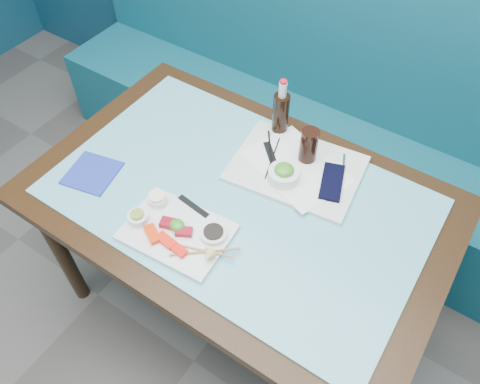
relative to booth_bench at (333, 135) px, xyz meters
The scene contains 34 objects.
booth_bench is the anchor object (origin of this frame).
dining_table 0.89m from the booth_bench, 90.00° to the right, with size 1.40×0.90×0.75m.
glass_top 0.92m from the booth_bench, 90.00° to the right, with size 1.22×0.76×0.01m, color #60B0C1.
sashimi_plate 1.15m from the booth_bench, 93.85° to the right, with size 0.32×0.23×0.02m, color silver.
salmon_left 1.21m from the booth_bench, 96.18° to the right, with size 0.07×0.03×0.02m, color red.
salmon_mid 1.20m from the booth_bench, 93.68° to the right, with size 0.07×0.03×0.02m, color #FF1F0A.
salmon_right 1.20m from the booth_bench, 91.13° to the right, with size 0.06×0.03×0.01m, color #F91909.
tuna_left 1.15m from the booth_bench, 95.46° to the right, with size 0.06×0.04×0.02m, color maroon.
tuna_right 1.15m from the booth_bench, 92.53° to the right, with size 0.05×0.03×0.02m, color maroon.
seaweed_garnish 1.14m from the booth_bench, 94.15° to the right, with size 0.05×0.04×0.03m, color #32891F.
ramekin_wasabi 1.20m from the booth_bench, 100.08° to the right, with size 0.06×0.06×0.03m, color white.
wasabi_fill 1.21m from the booth_bench, 100.08° to the right, with size 0.04×0.04×0.01m, color olive.
ramekin_ginger 1.12m from the booth_bench, 100.68° to the right, with size 0.06×0.06×0.03m, color white.
ginger_fill 1.12m from the booth_bench, 100.68° to the right, with size 0.05×0.05×0.01m, color #F8E1CC.
soy_dish 1.10m from the booth_bench, 88.17° to the right, with size 0.08×0.08×0.02m, color silver.
soy_fill 1.11m from the booth_bench, 88.17° to the right, with size 0.06×0.06×0.01m, color black.
lemon_wedge 1.18m from the booth_bench, 86.23° to the right, with size 0.04×0.04×0.03m, color #E3D46B.
chopstick_sleeve 1.05m from the booth_bench, 95.15° to the right, with size 0.12×0.02×0.00m, color black.
wooden_chopstick_a 1.16m from the booth_bench, 88.02° to the right, with size 0.01×0.01×0.20m, color #B17953.
wooden_chopstick_b 1.16m from the booth_bench, 87.49° to the right, with size 0.01×0.01×0.21m, color #A26F4C.
serving_tray 0.75m from the booth_bench, 80.54° to the right, with size 0.43×0.33×0.02m, color silver.
paper_placemat 0.76m from the booth_bench, 80.54° to the right, with size 0.34×0.24×0.00m, color white.
seaweed_bowl 0.83m from the booth_bench, 82.32° to the right, with size 0.11×0.11×0.04m, color white.
seaweed_salad 0.84m from the booth_bench, 82.32° to the right, with size 0.07×0.07×0.03m, color #3D8E20.
cola_glass 0.75m from the booth_bench, 78.70° to the right, with size 0.06×0.06×0.13m, color black.
navy_pouch 0.79m from the booth_bench, 69.19° to the right, with size 0.07×0.16×0.01m, color black.
fork 0.70m from the booth_bench, 66.04° to the right, with size 0.01×0.01×0.08m, color white.
black_chopstick_a 0.76m from the booth_bench, 89.43° to the right, with size 0.01×0.01×0.26m, color black.
black_chopstick_b 0.76m from the booth_bench, 88.72° to the right, with size 0.01×0.01×0.20m, color black.
tray_sleeve 0.76m from the booth_bench, 89.07° to the right, with size 0.03×0.15×0.00m, color black.
cola_bottle_body 0.69m from the booth_bench, 94.85° to the right, with size 0.06×0.06×0.17m, color black.
cola_bottle_neck 0.77m from the booth_bench, 94.85° to the right, with size 0.03×0.03×0.06m, color silver.
cola_bottle_cap 0.79m from the booth_bench, 94.85° to the right, with size 0.02×0.02×0.01m, color red.
blue_napkin 1.21m from the booth_bench, 114.60° to the right, with size 0.16×0.16×0.01m, color #1C2F9B.
Camera 1 is at (0.55, 0.63, 1.97)m, focal length 35.00 mm.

